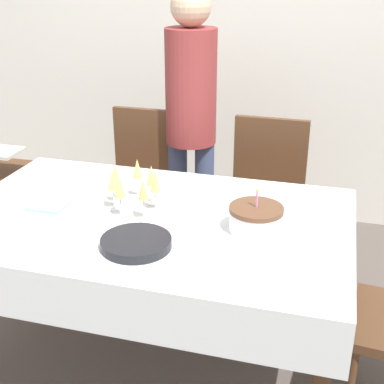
{
  "coord_description": "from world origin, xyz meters",
  "views": [
    {
      "loc": [
        0.69,
        -1.83,
        1.72
      ],
      "look_at": [
        0.17,
        0.01,
        0.89
      ],
      "focal_mm": 50.0,
      "sensor_mm": 36.0,
      "label": 1
    }
  ],
  "objects_px": {
    "plate_stack_main": "(136,243)",
    "high_chair": "(5,181)",
    "person_standing": "(191,109)",
    "dining_chair_far_left": "(142,187)",
    "birthday_cake": "(256,219)",
    "champagne_tray": "(134,190)",
    "dining_chair_far_right": "(265,200)"
  },
  "relations": [
    {
      "from": "plate_stack_main",
      "to": "high_chair",
      "type": "bearing_deg",
      "value": 140.66
    },
    {
      "from": "dining_chair_far_right",
      "to": "high_chair",
      "type": "height_order",
      "value": "dining_chair_far_right"
    },
    {
      "from": "dining_chair_far_left",
      "to": "birthday_cake",
      "type": "distance_m",
      "value": 1.19
    },
    {
      "from": "plate_stack_main",
      "to": "person_standing",
      "type": "bearing_deg",
      "value": 96.29
    },
    {
      "from": "birthday_cake",
      "to": "high_chair",
      "type": "height_order",
      "value": "birthday_cake"
    },
    {
      "from": "birthday_cake",
      "to": "high_chair",
      "type": "relative_size",
      "value": 0.29
    },
    {
      "from": "dining_chair_far_left",
      "to": "champagne_tray",
      "type": "height_order",
      "value": "dining_chair_far_left"
    },
    {
      "from": "dining_chair_far_left",
      "to": "plate_stack_main",
      "type": "bearing_deg",
      "value": -70.0
    },
    {
      "from": "dining_chair_far_left",
      "to": "person_standing",
      "type": "xyz_separation_m",
      "value": [
        0.26,
        0.11,
        0.45
      ]
    },
    {
      "from": "person_standing",
      "to": "plate_stack_main",
      "type": "bearing_deg",
      "value": -83.71
    },
    {
      "from": "dining_chair_far_left",
      "to": "plate_stack_main",
      "type": "height_order",
      "value": "dining_chair_far_left"
    },
    {
      "from": "person_standing",
      "to": "dining_chair_far_right",
      "type": "bearing_deg",
      "value": -14.22
    },
    {
      "from": "high_chair",
      "to": "plate_stack_main",
      "type": "bearing_deg",
      "value": -39.34
    },
    {
      "from": "dining_chair_far_right",
      "to": "plate_stack_main",
      "type": "relative_size",
      "value": 3.73
    },
    {
      "from": "birthday_cake",
      "to": "person_standing",
      "type": "bearing_deg",
      "value": 118.88
    },
    {
      "from": "champagne_tray",
      "to": "plate_stack_main",
      "type": "xyz_separation_m",
      "value": [
        0.12,
        -0.3,
        -0.07
      ]
    },
    {
      "from": "champagne_tray",
      "to": "high_chair",
      "type": "xyz_separation_m",
      "value": [
        -1.16,
        0.75,
        -0.38
      ]
    },
    {
      "from": "dining_chair_far_right",
      "to": "plate_stack_main",
      "type": "height_order",
      "value": "dining_chair_far_right"
    },
    {
      "from": "plate_stack_main",
      "to": "person_standing",
      "type": "distance_m",
      "value": 1.22
    },
    {
      "from": "dining_chair_far_right",
      "to": "person_standing",
      "type": "height_order",
      "value": "person_standing"
    },
    {
      "from": "birthday_cake",
      "to": "high_chair",
      "type": "bearing_deg",
      "value": 154.32
    },
    {
      "from": "birthday_cake",
      "to": "plate_stack_main",
      "type": "distance_m",
      "value": 0.46
    },
    {
      "from": "plate_stack_main",
      "to": "high_chair",
      "type": "height_order",
      "value": "plate_stack_main"
    },
    {
      "from": "birthday_cake",
      "to": "person_standing",
      "type": "relative_size",
      "value": 0.13
    },
    {
      "from": "dining_chair_far_left",
      "to": "high_chair",
      "type": "height_order",
      "value": "dining_chair_far_left"
    },
    {
      "from": "plate_stack_main",
      "to": "dining_chair_far_right",
      "type": "bearing_deg",
      "value": 73.65
    },
    {
      "from": "plate_stack_main",
      "to": "high_chair",
      "type": "distance_m",
      "value": 1.68
    },
    {
      "from": "dining_chair_far_left",
      "to": "champagne_tray",
      "type": "distance_m",
      "value": 0.89
    },
    {
      "from": "plate_stack_main",
      "to": "high_chair",
      "type": "xyz_separation_m",
      "value": [
        -1.28,
        1.05,
        -0.31
      ]
    },
    {
      "from": "dining_chair_far_left",
      "to": "plate_stack_main",
      "type": "relative_size",
      "value": 3.73
    },
    {
      "from": "dining_chair_far_right",
      "to": "birthday_cake",
      "type": "height_order",
      "value": "dining_chair_far_right"
    },
    {
      "from": "dining_chair_far_left",
      "to": "high_chair",
      "type": "bearing_deg",
      "value": -177.83
    }
  ]
}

